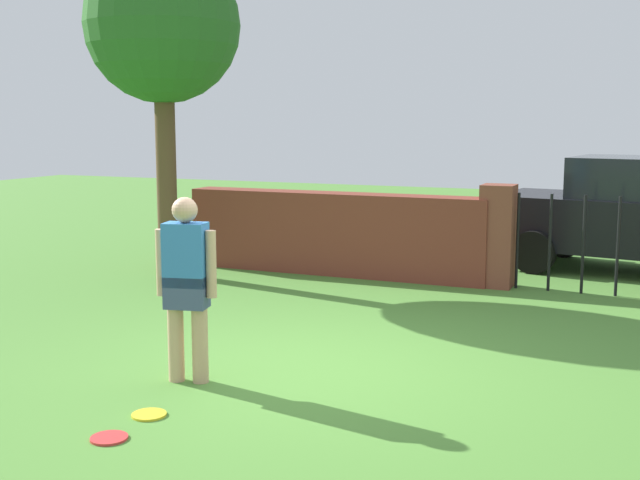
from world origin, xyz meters
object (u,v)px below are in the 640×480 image
Objects in this scene: tree at (162,28)px; frisbee_yellow at (149,415)px; person at (186,281)px; frisbee_red at (109,438)px.

frisbee_yellow is at bearing -57.90° from tree.
frisbee_red is at bearing -94.80° from person.
tree reaches higher than person.
person reaches higher than frisbee_yellow.
frisbee_yellow is (0.17, -0.84, -0.89)m from person.
tree is 17.41× the size of frisbee_yellow.
tree is at bearing 113.15° from person.
frisbee_red is at bearing -60.25° from tree.
tree is 6.86m from frisbee_yellow.
tree is at bearing 122.10° from frisbee_yellow.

